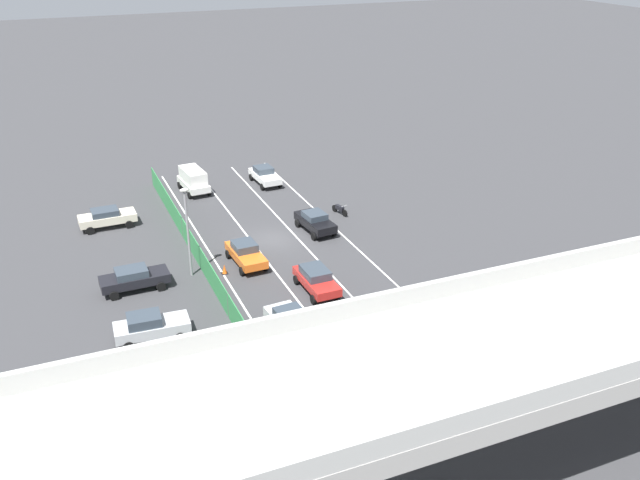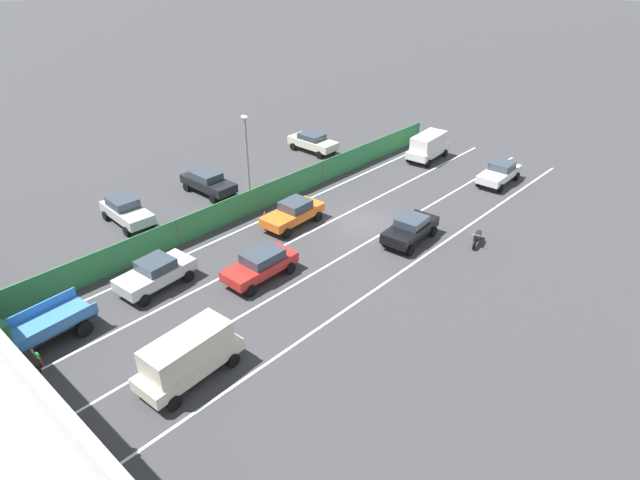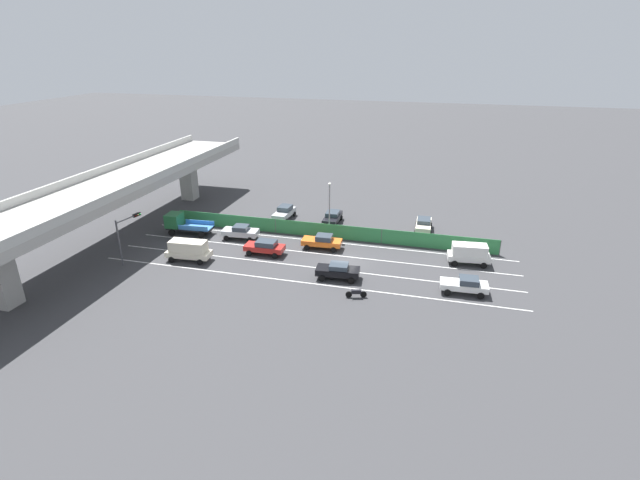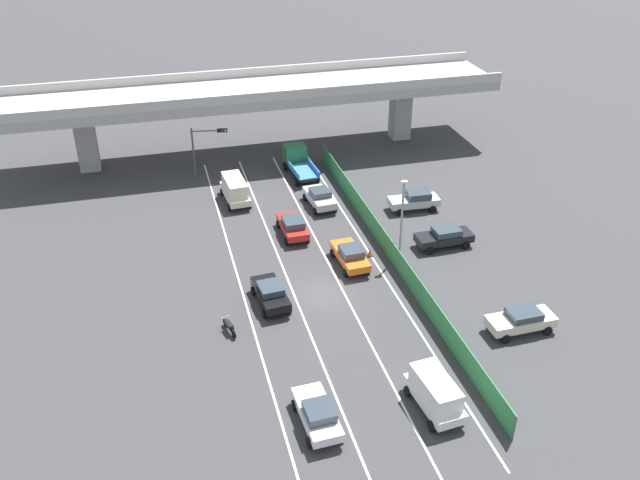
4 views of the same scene
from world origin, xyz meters
The scene contains 22 objects.
ground_plane centered at (0.00, 0.00, 0.00)m, with size 300.00×300.00×0.00m, color #38383A.
lane_line_left_edge centered at (-5.28, 3.51, 0.00)m, with size 0.14×43.02×0.01m, color silver.
lane_line_mid_left centered at (-1.76, 3.51, 0.00)m, with size 0.14×43.02×0.01m, color silver.
lane_line_mid_right centered at (1.76, 3.51, 0.00)m, with size 0.14×43.02×0.01m, color silver.
lane_line_right_edge centered at (5.28, 3.51, 0.00)m, with size 0.14×43.02×0.01m, color silver.
elevated_overpass centered at (0.00, 27.02, 6.06)m, with size 50.72×8.55×7.68m.
green_fence centered at (6.51, 3.51, 0.88)m, with size 0.10×39.12×1.76m.
car_van_white centered at (3.35, -12.65, 1.23)m, with size 2.38×4.46×2.17m.
car_sedan_black centered at (-3.56, -0.15, 0.89)m, with size 2.29×4.40×1.59m.
car_van_cream centered at (-3.49, 16.21, 1.26)m, with size 2.32×4.85×2.22m.
car_sedan_silver centered at (3.60, 13.37, 0.90)m, with size 2.33×4.36×1.64m.
car_sedan_red centered at (0.11, 8.93, 0.90)m, with size 2.06×4.38×1.60m.
car_hatchback_white centered at (-3.38, -12.21, 0.87)m, with size 2.16×4.40×1.58m.
car_taxi_orange centered at (3.29, 3.25, 0.88)m, with size 2.17×4.53×1.62m.
flatbed_truck_blue centered at (3.38, 20.98, 1.27)m, with size 2.65×5.67×2.46m.
motorcycle centered at (-6.85, -2.62, 0.46)m, with size 0.75×1.91×0.93m.
parked_sedan_cream centered at (11.72, -7.44, 0.90)m, with size 4.53×2.09×1.59m.
parked_sedan_dark centered at (11.37, 4.04, 0.90)m, with size 4.59×2.06×1.60m.
parked_wagon_silver centered at (11.46, 10.59, 0.93)m, with size 4.48×2.18×1.72m.
traffic_light centered at (-5.20, 22.13, 3.56)m, with size 3.41×0.88×4.98m.
street_lamp centered at (7.37, 3.46, 4.02)m, with size 0.60×0.36×6.55m.
traffic_cone centered at (5.16, 4.12, 0.33)m, with size 0.47×0.47×0.71m.
Camera 3 is at (-45.09, -9.45, 21.72)m, focal length 26.99 mm.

